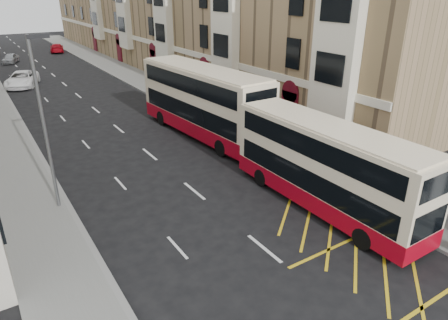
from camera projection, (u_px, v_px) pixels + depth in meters
ground at (338, 309)px, 13.38m from camera, size 200.00×200.00×0.00m
pavement_right at (169, 92)px, 40.47m from camera, size 4.00×120.00×0.15m
kerb_right at (150, 95)px, 39.48m from camera, size 0.25×120.00×0.15m
kerb_left at (17, 114)px, 33.55m from camera, size 0.25×120.00×0.15m
road_markings at (55, 76)px, 48.13m from camera, size 10.00×110.00×0.01m
terrace_right at (163, 7)px, 52.78m from camera, size 10.75×79.00×15.25m
guard_railing at (340, 178)px, 20.57m from camera, size 0.06×6.56×1.01m
street_lamp_near at (44, 117)px, 17.66m from camera, size 0.93×0.18×8.00m
double_decker_front at (325, 167)px, 18.76m from camera, size 2.48×10.61×4.23m
double_decker_rear at (203, 102)px, 28.02m from camera, size 3.65×12.45×4.90m
pedestrian_far at (325, 168)px, 21.49m from camera, size 0.98×0.43×1.65m
white_van at (22, 79)px, 42.90m from camera, size 4.42×6.32×1.60m
car_silver at (10, 58)px, 56.11m from camera, size 2.90×4.23×1.34m
car_red at (57, 48)px, 65.46m from camera, size 2.89×5.14×1.41m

